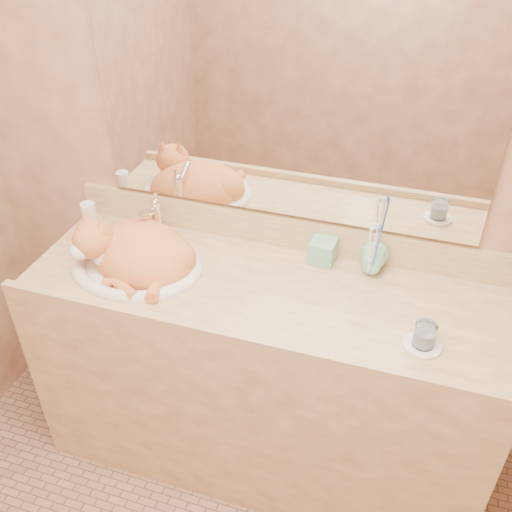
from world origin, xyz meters
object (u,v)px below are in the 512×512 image
(cat, at_px, (135,250))
(toothbrush_cup, at_px, (370,269))
(vanity_counter, at_px, (261,377))
(water_glass, at_px, (425,335))
(soap_dispenser, at_px, (320,245))
(sink_basin, at_px, (134,250))

(cat, relative_size, toothbrush_cup, 4.03)
(vanity_counter, height_order, water_glass, water_glass)
(vanity_counter, bearing_deg, cat, -178.75)
(soap_dispenser, height_order, water_glass, soap_dispenser)
(toothbrush_cup, bearing_deg, sink_basin, -167.17)
(vanity_counter, xyz_separation_m, sink_basin, (-0.45, -0.02, 0.50))
(soap_dispenser, distance_m, toothbrush_cup, 0.18)
(sink_basin, distance_m, toothbrush_cup, 0.80)
(sink_basin, bearing_deg, cat, 116.92)
(sink_basin, bearing_deg, soap_dispenser, 19.22)
(toothbrush_cup, bearing_deg, vanity_counter, -154.57)
(water_glass, bearing_deg, cat, 173.92)
(water_glass, bearing_deg, sink_basin, 174.49)
(cat, xyz_separation_m, toothbrush_cup, (0.78, 0.17, -0.02))
(toothbrush_cup, bearing_deg, water_glass, -54.08)
(sink_basin, relative_size, water_glass, 6.12)
(soap_dispenser, bearing_deg, vanity_counter, -128.40)
(vanity_counter, xyz_separation_m, toothbrush_cup, (0.33, 0.16, 0.47))
(cat, height_order, soap_dispenser, soap_dispenser)
(toothbrush_cup, relative_size, water_glass, 1.31)
(sink_basin, xyz_separation_m, water_glass, (0.97, -0.09, -0.02))
(soap_dispenser, relative_size, water_glass, 2.54)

